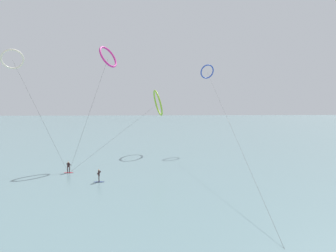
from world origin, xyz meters
TOP-DOWN VIEW (x-y plane):
  - sea_water at (0.00, 106.76)m, footprint 400.00×200.00m
  - surfer_crimson at (-13.96, 35.00)m, footprint 1.40×0.61m
  - surfer_navy at (-8.59, 29.88)m, footprint 1.40×0.63m
  - kite_cobalt at (9.94, 54.89)m, footprint 3.86×44.58m
  - kite_ivory at (-22.74, 38.16)m, footprint 10.70×4.82m
  - kite_lime at (-0.65, 52.33)m, footprint 14.65×20.21m
  - kite_magenta at (-9.35, 44.14)m, footprint 6.54×11.52m

SIDE VIEW (x-z plane):
  - sea_water at x=0.00m, z-range 0.00..0.08m
  - surfer_crimson at x=-13.96m, z-range -0.03..1.67m
  - surfer_navy at x=-8.59m, z-range -0.03..1.67m
  - kite_lime at x=-0.65m, z-range 3.73..16.61m
  - kite_cobalt at x=9.94m, z-range 7.59..25.96m
  - kite_ivory at x=-22.74m, z-range 7.66..26.02m
  - kite_magenta at x=-9.35m, z-range 8.11..28.23m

